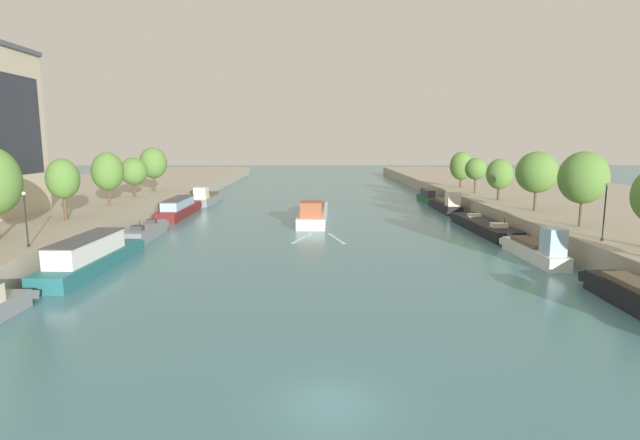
# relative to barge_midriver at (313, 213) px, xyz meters

# --- Properties ---
(ground_plane) EXTENTS (400.00, 400.00, 0.00)m
(ground_plane) POSITION_rel_barge_midriver_xyz_m (0.76, -46.53, -0.97)
(ground_plane) COLOR teal
(quay_left) EXTENTS (36.00, 170.00, 2.27)m
(quay_left) POSITION_rel_barge_midriver_xyz_m (-38.37, 8.47, 0.17)
(quay_left) COLOR #A89E89
(quay_left) RESTS_ON ground
(quay_right) EXTENTS (36.00, 170.00, 2.27)m
(quay_right) POSITION_rel_barge_midriver_xyz_m (39.89, 8.47, 0.17)
(quay_right) COLOR #A89E89
(quay_right) RESTS_ON ground
(barge_midriver) EXTENTS (4.17, 18.12, 3.11)m
(barge_midriver) POSITION_rel_barge_midriver_xyz_m (0.00, 0.00, 0.00)
(barge_midriver) COLOR silver
(barge_midriver) RESTS_ON ground
(wake_behind_barge) EXTENTS (5.59, 6.01, 0.03)m
(wake_behind_barge) POSITION_rel_barge_midriver_xyz_m (0.62, -12.28, -0.95)
(wake_behind_barge) COLOR silver
(wake_behind_barge) RESTS_ON ground
(moored_boat_left_downstream) EXTENTS (3.35, 14.91, 2.81)m
(moored_boat_left_downstream) POSITION_rel_barge_midriver_xyz_m (-17.82, -25.52, 0.21)
(moored_boat_left_downstream) COLOR #23666B
(moored_boat_left_downstream) RESTS_ON ground
(moored_boat_left_upstream) EXTENTS (2.26, 10.37, 2.38)m
(moored_boat_left_upstream) POSITION_rel_barge_midriver_xyz_m (-18.02, -11.51, -0.29)
(moored_boat_left_upstream) COLOR gray
(moored_boat_left_upstream) RESTS_ON ground
(moored_boat_left_far) EXTENTS (2.71, 15.68, 2.53)m
(moored_boat_left_far) POSITION_rel_barge_midriver_xyz_m (-18.67, 4.24, 0.10)
(moored_boat_left_far) COLOR maroon
(moored_boat_left_far) RESTS_ON ground
(moored_boat_left_end) EXTENTS (2.94, 13.01, 3.00)m
(moored_boat_left_end) POSITION_rel_barge_midriver_xyz_m (-17.98, 18.87, -0.06)
(moored_boat_left_end) COLOR gray
(moored_boat_left_end) RESTS_ON ground
(moored_boat_right_far) EXTENTS (2.13, 10.48, 3.36)m
(moored_boat_right_far) POSITION_rel_barge_midriver_xyz_m (19.43, -22.57, 0.01)
(moored_boat_right_far) COLOR silver
(moored_boat_right_far) RESTS_ON ground
(moored_boat_right_downstream) EXTENTS (3.54, 16.13, 2.30)m
(moored_boat_right_downstream) POSITION_rel_barge_midriver_xyz_m (19.64, -8.19, -0.34)
(moored_boat_right_downstream) COLOR black
(moored_boat_right_downstream) RESTS_ON ground
(moored_boat_right_upstream) EXTENTS (2.45, 11.62, 3.29)m
(moored_boat_right_upstream) POSITION_rel_barge_midriver_xyz_m (19.72, 8.42, 0.02)
(moored_boat_right_upstream) COLOR black
(moored_boat_right_upstream) RESTS_ON ground
(moored_boat_right_end) EXTENTS (1.64, 10.01, 2.24)m
(moored_boat_right_end) POSITION_rel_barge_midriver_xyz_m (19.48, 20.32, -0.04)
(moored_boat_right_end) COLOR #235633
(moored_boat_right_end) RESTS_ON ground
(tree_left_far) EXTENTS (3.24, 3.24, 6.30)m
(tree_left_far) POSITION_rel_barge_midriver_xyz_m (-25.36, -13.99, 5.54)
(tree_left_far) COLOR brown
(tree_left_far) RESTS_ON quay_left
(tree_left_end_of_row) EXTENTS (3.88, 3.88, 6.69)m
(tree_left_end_of_row) POSITION_rel_barge_midriver_xyz_m (-25.76, -1.91, 5.58)
(tree_left_end_of_row) COLOR brown
(tree_left_end_of_row) RESTS_ON quay_left
(tree_left_midway) EXTENTS (3.79, 3.79, 5.70)m
(tree_left_midway) POSITION_rel_barge_midriver_xyz_m (-25.92, 7.54, 5.01)
(tree_left_midway) COLOR brown
(tree_left_midway) RESTS_ON quay_left
(tree_left_nearest) EXTENTS (4.30, 4.30, 7.06)m
(tree_left_nearest) POSITION_rel_barge_midriver_xyz_m (-25.75, 16.00, 5.87)
(tree_left_nearest) COLOR brown
(tree_left_nearest) RESTS_ON quay_left
(tree_right_nearest) EXTENTS (4.45, 4.45, 7.09)m
(tree_right_nearest) POSITION_rel_barge_midriver_xyz_m (25.30, -18.41, 5.94)
(tree_right_nearest) COLOR brown
(tree_right_nearest) RESTS_ON quay_right
(tree_right_distant) EXTENTS (4.71, 4.71, 6.86)m
(tree_right_distant) POSITION_rel_barge_midriver_xyz_m (25.85, -7.32, 5.77)
(tree_right_distant) COLOR brown
(tree_right_distant) RESTS_ON quay_right
(tree_right_second) EXTENTS (3.57, 3.57, 5.68)m
(tree_right_second) POSITION_rel_barge_midriver_xyz_m (25.46, 3.27, 4.88)
(tree_right_second) COLOR brown
(tree_right_second) RESTS_ON quay_right
(tree_right_midway) EXTENTS (3.31, 3.31, 5.50)m
(tree_right_midway) POSITION_rel_barge_midriver_xyz_m (25.11, 12.40, 5.09)
(tree_right_midway) COLOR brown
(tree_right_midway) RESTS_ON quay_right
(tree_right_by_lamp) EXTENTS (3.94, 3.94, 6.22)m
(tree_right_by_lamp) POSITION_rel_barge_midriver_xyz_m (25.89, 22.78, 5.05)
(tree_right_by_lamp) COLOR brown
(tree_right_by_lamp) RESTS_ON quay_right
(lamppost_left_bank) EXTENTS (0.28, 0.28, 4.25)m
(lamppost_left_bank) POSITION_rel_barge_midriver_xyz_m (-21.83, -27.06, 3.64)
(lamppost_left_bank) COLOR black
(lamppost_left_bank) RESTS_ON quay_left
(lamppost_right_bank) EXTENTS (0.28, 0.28, 4.74)m
(lamppost_right_bank) POSITION_rel_barge_midriver_xyz_m (23.56, -25.23, 3.90)
(lamppost_right_bank) COLOR black
(lamppost_right_bank) RESTS_ON quay_right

